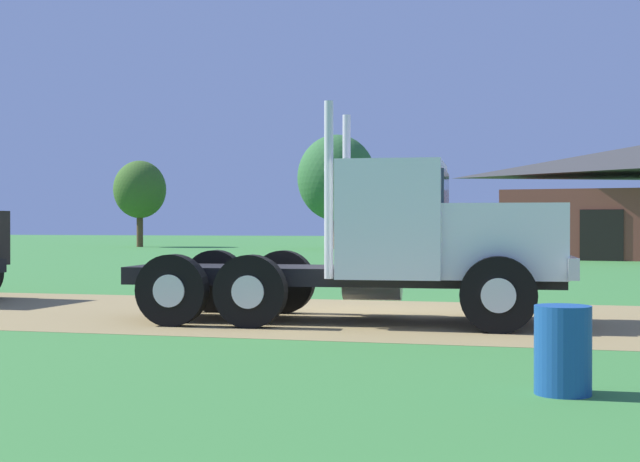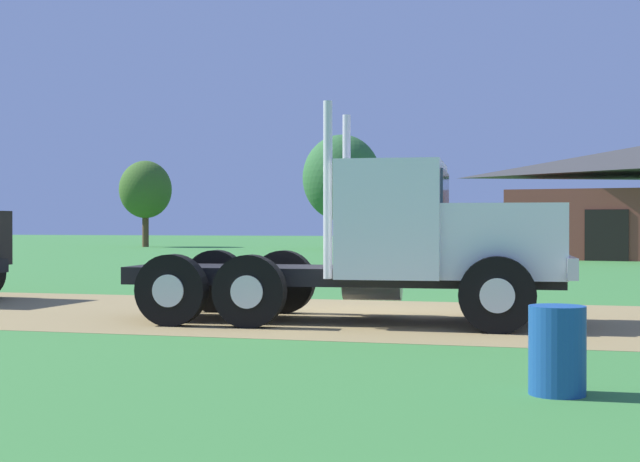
# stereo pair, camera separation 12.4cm
# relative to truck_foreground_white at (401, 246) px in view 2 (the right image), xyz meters

# --- Properties ---
(ground_plane) EXTENTS (200.00, 200.00, 0.00)m
(ground_plane) POSITION_rel_truck_foreground_white_xyz_m (-0.78, 0.71, -1.24)
(ground_plane) COLOR #397937
(dirt_track) EXTENTS (120.00, 6.54, 0.01)m
(dirt_track) POSITION_rel_truck_foreground_white_xyz_m (-0.78, 0.71, -1.23)
(dirt_track) COLOR olive
(dirt_track) RESTS_ON ground_plane
(truck_foreground_white) EXTENTS (7.22, 2.99, 3.46)m
(truck_foreground_white) POSITION_rel_truck_foreground_white_xyz_m (0.00, 0.00, 0.00)
(truck_foreground_white) COLOR black
(truck_foreground_white) RESTS_ON ground_plane
(steel_barrel) EXTENTS (0.53, 0.53, 0.83)m
(steel_barrel) POSITION_rel_truck_foreground_white_xyz_m (2.42, -5.71, -0.82)
(steel_barrel) COLOR #19478C
(steel_barrel) RESTS_ON ground_plane
(tree_left) EXTENTS (3.58, 3.58, 5.91)m
(tree_left) POSITION_rel_truck_foreground_white_xyz_m (-24.94, 42.78, 2.68)
(tree_left) COLOR #513823
(tree_left) RESTS_ON ground_plane
(tree_mid) EXTENTS (4.94, 4.94, 7.21)m
(tree_mid) POSITION_rel_truck_foreground_white_xyz_m (-10.75, 41.32, 3.24)
(tree_mid) COLOR #513823
(tree_mid) RESTS_ON ground_plane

